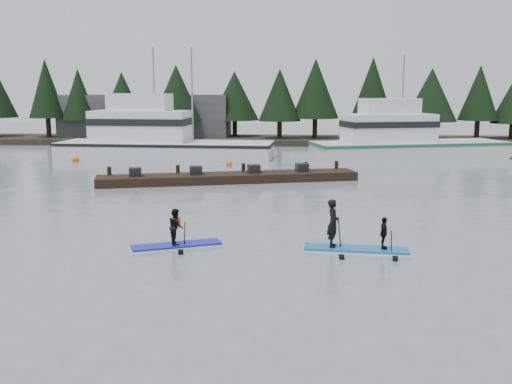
{
  "coord_description": "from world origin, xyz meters",
  "views": [
    {
      "loc": [
        1.28,
        -18.01,
        5.35
      ],
      "look_at": [
        0.0,
        6.0,
        1.1
      ],
      "focal_mm": 40.0,
      "sensor_mm": 36.0,
      "label": 1
    }
  ],
  "objects_px": {
    "fishing_boat_large": "(160,148)",
    "floating_dock": "(229,178)",
    "fishing_boat_medium": "(404,149)",
    "paddleboard_duo": "(352,235)",
    "paddleboard_solo": "(176,234)"
  },
  "relations": [
    {
      "from": "fishing_boat_medium",
      "to": "paddleboard_duo",
      "type": "distance_m",
      "value": 29.79
    },
    {
      "from": "fishing_boat_large",
      "to": "fishing_boat_medium",
      "type": "bearing_deg",
      "value": 7.71
    },
    {
      "from": "fishing_boat_large",
      "to": "paddleboard_solo",
      "type": "bearing_deg",
      "value": -72.35
    },
    {
      "from": "fishing_boat_medium",
      "to": "paddleboard_duo",
      "type": "relative_size",
      "value": 4.65
    },
    {
      "from": "fishing_boat_large",
      "to": "paddleboard_duo",
      "type": "height_order",
      "value": "fishing_boat_large"
    },
    {
      "from": "floating_dock",
      "to": "paddleboard_solo",
      "type": "height_order",
      "value": "paddleboard_solo"
    },
    {
      "from": "fishing_boat_large",
      "to": "paddleboard_solo",
      "type": "height_order",
      "value": "fishing_boat_large"
    },
    {
      "from": "paddleboard_solo",
      "to": "fishing_boat_medium",
      "type": "bearing_deg",
      "value": 42.99
    },
    {
      "from": "floating_dock",
      "to": "paddleboard_duo",
      "type": "height_order",
      "value": "paddleboard_duo"
    },
    {
      "from": "paddleboard_duo",
      "to": "fishing_boat_medium",
      "type": "bearing_deg",
      "value": 81.83
    },
    {
      "from": "fishing_boat_large",
      "to": "floating_dock",
      "type": "height_order",
      "value": "fishing_boat_large"
    },
    {
      "from": "fishing_boat_medium",
      "to": "paddleboard_solo",
      "type": "height_order",
      "value": "fishing_boat_medium"
    },
    {
      "from": "fishing_boat_large",
      "to": "paddleboard_solo",
      "type": "distance_m",
      "value": 28.15
    },
    {
      "from": "floating_dock",
      "to": "paddleboard_solo",
      "type": "distance_m",
      "value": 14.55
    },
    {
      "from": "paddleboard_solo",
      "to": "fishing_boat_large",
      "type": "bearing_deg",
      "value": 81.92
    }
  ]
}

